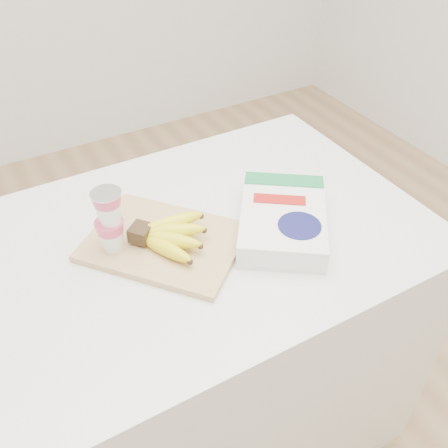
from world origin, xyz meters
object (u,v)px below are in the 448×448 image
at_px(bananas, 168,235).
at_px(cutting_board, 164,242).
at_px(table, 196,346).
at_px(cereal_box, 283,219).
at_px(yogurt_stack, 109,220).

bearing_deg(bananas, cutting_board, 102.32).
relative_size(cutting_board, bananas, 1.90).
xyz_separation_m(table, cutting_board, (-0.07, -0.00, 0.43)).
relative_size(table, cereal_box, 3.27).
bearing_deg(bananas, table, 17.69).
height_order(cutting_board, yogurt_stack, yogurt_stack).
xyz_separation_m(bananas, yogurt_stack, (-0.11, 0.05, 0.06)).
height_order(cutting_board, bananas, bananas).
distance_m(bananas, yogurt_stack, 0.13).
xyz_separation_m(table, yogurt_stack, (-0.17, 0.03, 0.52)).
distance_m(bananas, cereal_box, 0.27).
distance_m(cutting_board, cereal_box, 0.28).
bearing_deg(table, cutting_board, -178.61).
bearing_deg(table, cereal_box, -23.96).
height_order(cutting_board, cereal_box, cereal_box).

